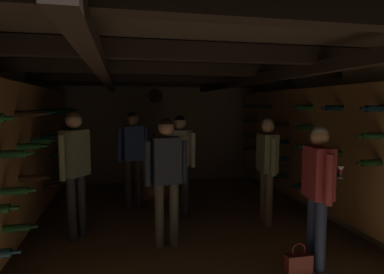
{
  "coord_description": "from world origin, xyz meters",
  "views": [
    {
      "loc": [
        -0.86,
        -4.27,
        1.79
      ],
      "look_at": [
        0.15,
        0.34,
        1.32
      ],
      "focal_mm": 30.36,
      "sensor_mm": 36.0,
      "label": 1
    }
  ],
  "objects": [
    {
      "name": "person_guest_far_left",
      "position": [
        -0.66,
        1.36,
        1.01
      ],
      "size": [
        0.53,
        0.39,
        1.67
      ],
      "color": "#2D2D33",
      "rests_on": "ground_plane"
    },
    {
      "name": "person_guest_near_right",
      "position": [
        1.22,
        -1.2,
        0.94
      ],
      "size": [
        0.33,
        0.54,
        1.57
      ],
      "color": "#232D4C",
      "rests_on": "ground_plane"
    },
    {
      "name": "room_shell",
      "position": [
        -0.0,
        0.27,
        1.42
      ],
      "size": [
        4.72,
        6.52,
        2.41
      ],
      "color": "gray",
      "rests_on": "ground_plane"
    },
    {
      "name": "handbag",
      "position": [
        0.94,
        -1.31,
        0.12
      ],
      "size": [
        0.28,
        0.12,
        0.35
      ],
      "color": "#591E19",
      "rests_on": "ground_plane"
    },
    {
      "name": "person_host_center",
      "position": [
        -0.32,
        -0.32,
        0.98
      ],
      "size": [
        0.54,
        0.26,
        1.63
      ],
      "color": "#4C473D",
      "rests_on": "ground_plane"
    },
    {
      "name": "person_guest_rear_center",
      "position": [
        0.07,
        0.86,
        0.98
      ],
      "size": [
        0.46,
        0.38,
        1.62
      ],
      "color": "#2D2D33",
      "rests_on": "ground_plane"
    },
    {
      "name": "person_guest_mid_right",
      "position": [
        1.26,
        0.15,
        0.95
      ],
      "size": [
        0.23,
        0.54,
        1.59
      ],
      "color": "brown",
      "rests_on": "ground_plane"
    },
    {
      "name": "ground_plane",
      "position": [
        0.0,
        0.0,
        0.0
      ],
      "size": [
        8.4,
        8.4,
        0.0
      ],
      "primitive_type": "plane",
      "color": "#8C7051"
    },
    {
      "name": "wine_crate_stack",
      "position": [
        -0.22,
        1.93,
        0.45
      ],
      "size": [
        0.52,
        0.35,
        0.9
      ],
      "color": "olive",
      "rests_on": "ground_plane"
    },
    {
      "name": "display_bottle",
      "position": [
        -0.24,
        1.99,
        1.04
      ],
      "size": [
        0.08,
        0.08,
        0.35
      ],
      "color": "#143819",
      "rests_on": "wine_crate_stack"
    },
    {
      "name": "person_guest_mid_left",
      "position": [
        -1.46,
        0.18,
        1.04
      ],
      "size": [
        0.37,
        0.46,
        1.71
      ],
      "color": "#2D2D33",
      "rests_on": "ground_plane"
    }
  ]
}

